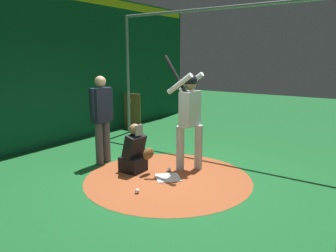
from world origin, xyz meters
TOP-DOWN VIEW (x-y plane):
  - ground_plane at (0.00, 0.00)m, footprint 27.82×27.82m
  - dirt_circle at (0.00, 0.00)m, footprint 2.95×2.95m
  - home_plate at (0.00, 0.00)m, footprint 0.59×0.59m
  - batter at (0.06, 0.61)m, footprint 0.68×0.49m
  - catcher at (-0.71, -0.06)m, footprint 0.58×0.40m
  - umpire at (-1.57, -0.04)m, footprint 0.22×0.49m
  - back_wall at (-3.65, 0.00)m, footprint 0.23×11.82m
  - cage_frame at (0.00, 0.00)m, footprint 5.99×4.73m
  - bat_rack at (-3.40, 2.82)m, footprint 0.94×0.21m
  - baseball_0 at (-0.18, 0.29)m, footprint 0.07×0.07m
  - baseball_1 at (-0.03, -0.81)m, footprint 0.07×0.07m

SIDE VIEW (x-z plane):
  - ground_plane at x=0.00m, z-range 0.00..0.00m
  - dirt_circle at x=0.00m, z-range 0.00..0.01m
  - home_plate at x=0.00m, z-range 0.01..0.02m
  - baseball_0 at x=-0.18m, z-range 0.01..0.08m
  - baseball_1 at x=-0.03m, z-range 0.01..0.08m
  - catcher at x=-0.71m, z-range -0.10..0.82m
  - bat_rack at x=-3.40m, z-range -0.04..1.01m
  - umpire at x=-1.57m, z-range 0.11..1.87m
  - batter at x=0.06m, z-range 0.03..2.18m
  - back_wall at x=-3.65m, z-range 0.01..3.72m
  - cage_frame at x=0.00m, z-range 0.64..3.83m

